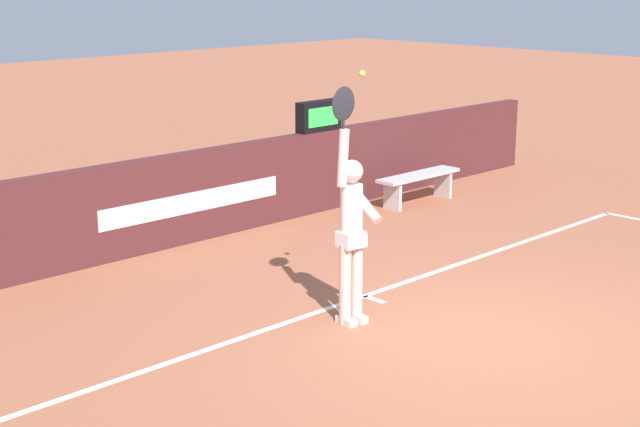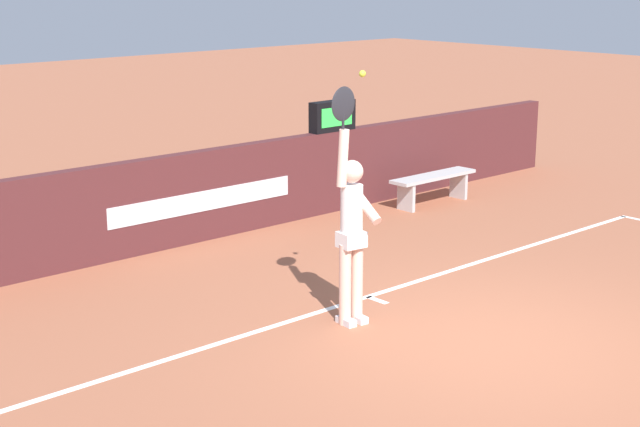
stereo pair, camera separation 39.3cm
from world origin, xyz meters
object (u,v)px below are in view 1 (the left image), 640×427
object	(u,v)px
tennis_ball	(362,74)
tennis_player	(351,227)
speed_display	(319,116)
courtside_bench_near	(419,180)

from	to	relation	value
tennis_ball	tennis_player	bearing A→B (deg)	149.28
speed_display	tennis_player	size ratio (longest dim) A/B	0.31
courtside_bench_near	tennis_ball	bearing A→B (deg)	-146.70
tennis_player	courtside_bench_near	world-z (taller)	tennis_player
tennis_player	speed_display	bearing A→B (deg)	49.59
tennis_ball	courtside_bench_near	size ratio (longest dim) A/B	0.04
courtside_bench_near	tennis_player	bearing A→B (deg)	-147.64
speed_display	tennis_ball	world-z (taller)	tennis_ball
speed_display	tennis_ball	distance (m)	4.84
tennis_player	tennis_ball	distance (m)	1.54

